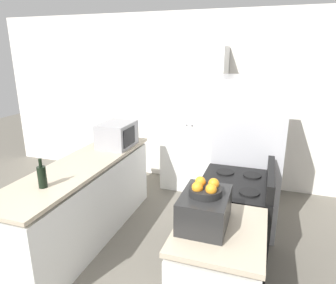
# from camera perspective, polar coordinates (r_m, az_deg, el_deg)

# --- Properties ---
(wall_back) EXTENTS (7.00, 0.06, 2.60)m
(wall_back) POSITION_cam_1_polar(r_m,az_deg,el_deg) (4.69, 5.75, 7.85)
(wall_back) COLOR silver
(wall_back) RESTS_ON ground_plane
(counter_left) EXTENTS (0.60, 2.23, 0.89)m
(counter_left) POSITION_cam_1_polar(r_m,az_deg,el_deg) (3.50, -15.68, -11.00)
(counter_left) COLOR silver
(counter_left) RESTS_ON ground_plane
(counter_right) EXTENTS (0.60, 0.75, 0.89)m
(counter_right) POSITION_cam_1_polar(r_m,az_deg,el_deg) (2.40, 9.33, -25.10)
(counter_right) COLOR silver
(counter_right) RESTS_ON ground_plane
(pantry_cabinet) EXTENTS (0.88, 0.54, 2.10)m
(pantry_cabinet) POSITION_cam_1_polar(r_m,az_deg,el_deg) (4.44, 4.88, 4.06)
(pantry_cabinet) COLOR silver
(pantry_cabinet) RESTS_ON ground_plane
(stove) EXTENTS (0.66, 0.79, 1.05)m
(stove) POSITION_cam_1_polar(r_m,az_deg,el_deg) (3.02, 12.34, -15.00)
(stove) COLOR black
(stove) RESTS_ON ground_plane
(refrigerator) EXTENTS (0.76, 0.78, 1.77)m
(refrigerator) POSITION_cam_1_polar(r_m,az_deg,el_deg) (3.59, 15.04, -2.33)
(refrigerator) COLOR #B7B7BC
(refrigerator) RESTS_ON ground_plane
(microwave) EXTENTS (0.37, 0.49, 0.30)m
(microwave) POSITION_cam_1_polar(r_m,az_deg,el_deg) (3.76, -9.67, 1.38)
(microwave) COLOR #939399
(microwave) RESTS_ON counter_left
(wine_bottle) EXTENTS (0.08, 0.08, 0.27)m
(wine_bottle) POSITION_cam_1_polar(r_m,az_deg,el_deg) (2.82, -22.87, -6.05)
(wine_bottle) COLOR black
(wine_bottle) RESTS_ON counter_left
(toaster_oven) EXTENTS (0.32, 0.43, 0.22)m
(toaster_oven) POSITION_cam_1_polar(r_m,az_deg,el_deg) (2.10, 6.97, -12.57)
(toaster_oven) COLOR black
(toaster_oven) RESTS_ON counter_right
(fruit_bowl) EXTENTS (0.22, 0.22, 0.10)m
(fruit_bowl) POSITION_cam_1_polar(r_m,az_deg,el_deg) (2.02, 7.15, -8.85)
(fruit_bowl) COLOR black
(fruit_bowl) RESTS_ON toaster_oven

